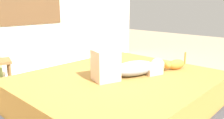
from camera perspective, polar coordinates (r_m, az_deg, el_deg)
bed at (r=2.75m, az=1.63°, el=-9.14°), size 2.25×1.94×0.49m
person_lying at (r=2.63m, az=3.91°, el=-1.88°), size 0.93×0.51×0.34m
cat at (r=3.03m, az=15.59°, el=-1.19°), size 0.35×0.18×0.21m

